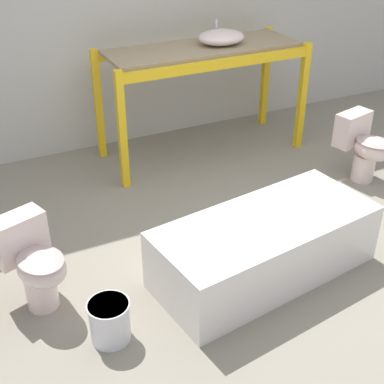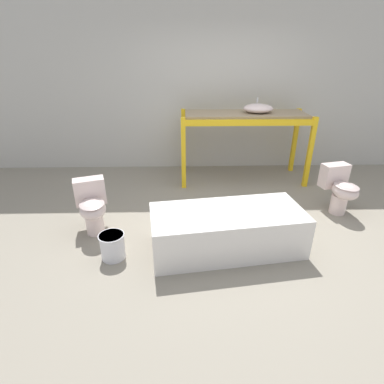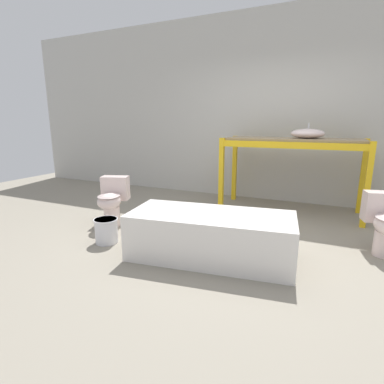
% 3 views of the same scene
% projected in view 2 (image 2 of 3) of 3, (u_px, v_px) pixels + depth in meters
% --- Properties ---
extents(ground_plane, '(12.00, 12.00, 0.00)m').
position_uv_depth(ground_plane, '(232.00, 222.00, 3.93)').
color(ground_plane, gray).
extents(warehouse_wall_rear, '(10.80, 0.08, 3.20)m').
position_uv_depth(warehouse_wall_rear, '(219.00, 78.00, 5.18)').
color(warehouse_wall_rear, beige).
rests_on(warehouse_wall_rear, ground_plane).
extents(shelving_rack, '(2.07, 0.79, 1.14)m').
position_uv_depth(shelving_rack, '(245.00, 123.00, 4.86)').
color(shelving_rack, yellow).
rests_on(shelving_rack, ground_plane).
extents(sink_basin, '(0.47, 0.38, 0.22)m').
position_uv_depth(sink_basin, '(258.00, 108.00, 4.74)').
color(sink_basin, silver).
rests_on(sink_basin, shelving_rack).
extents(bathtub_main, '(1.74, 0.93, 0.47)m').
position_uv_depth(bathtub_main, '(227.00, 227.00, 3.30)').
color(bathtub_main, white).
rests_on(bathtub_main, ground_plane).
extents(toilet_near, '(0.44, 0.59, 0.64)m').
position_uv_depth(toilet_near, '(340.00, 188.00, 4.04)').
color(toilet_near, silver).
rests_on(toilet_near, ground_plane).
extents(toilet_far, '(0.49, 0.61, 0.64)m').
position_uv_depth(toilet_far, '(92.00, 205.00, 3.58)').
color(toilet_far, silver).
rests_on(toilet_far, ground_plane).
extents(bucket_white, '(0.27, 0.27, 0.29)m').
position_uv_depth(bucket_white, '(113.00, 246.00, 3.19)').
color(bucket_white, silver).
rests_on(bucket_white, ground_plane).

